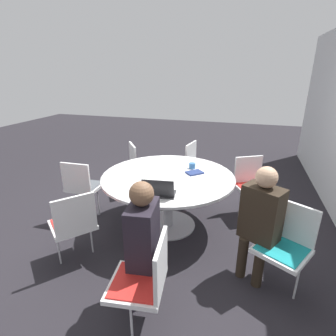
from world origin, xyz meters
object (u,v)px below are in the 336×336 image
object	(u,v)px
chair_2	(251,182)
laptop	(159,191)
chair_6	(74,222)
spiral_notebook	(195,173)
person_0	(141,237)
person_1	(260,217)
chair_3	(198,163)
chair_5	(82,184)
coffee_cup	(192,166)
chair_0	(145,278)
chair_4	(140,163)
chair_1	(286,241)

from	to	relation	value
chair_2	laptop	bearing A→B (deg)	23.41
chair_6	spiral_notebook	distance (m)	1.59
person_0	person_1	xyz separation A→B (m)	(-0.63, 0.96, 0.00)
chair_2	person_1	world-z (taller)	person_1
chair_3	person_0	bearing A→B (deg)	10.50
chair_2	person_1	distance (m)	1.33
chair_3	laptop	bearing A→B (deg)	8.04
chair_5	spiral_notebook	bearing A→B (deg)	8.26
chair_2	coffee_cup	xyz separation A→B (m)	(0.31, -0.81, 0.27)
chair_0	person_0	world-z (taller)	person_0
coffee_cup	chair_6	bearing A→B (deg)	-36.87
coffee_cup	chair_4	bearing A→B (deg)	-121.04
chair_2	chair_3	bearing A→B (deg)	-61.49
chair_4	person_1	xyz separation A→B (m)	(1.62, 1.90, 0.19)
chair_6	chair_3	bearing A→B (deg)	17.88
chair_6	person_0	xyz separation A→B (m)	(0.30, 0.90, 0.19)
chair_2	person_0	size ratio (longest dim) A/B	0.71
chair_5	chair_3	bearing A→B (deg)	42.01
chair_0	chair_1	distance (m)	1.36
chair_4	chair_5	bearing A→B (deg)	-59.23
chair_5	spiral_notebook	world-z (taller)	chair_5
chair_1	person_1	world-z (taller)	person_1
chair_1	chair_6	bearing A→B (deg)	37.50
coffee_cup	chair_3	bearing A→B (deg)	-174.78
coffee_cup	chair_2	bearing A→B (deg)	111.05
chair_2	person_1	bearing A→B (deg)	64.15
person_1	chair_6	bearing A→B (deg)	39.94
chair_2	coffee_cup	world-z (taller)	chair_2
chair_3	chair_5	bearing A→B (deg)	-35.75
chair_4	chair_5	world-z (taller)	same
chair_0	spiral_notebook	bearing A→B (deg)	-9.06
laptop	spiral_notebook	size ratio (longest dim) A/B	1.43
chair_4	coffee_cup	distance (m)	1.23
chair_1	chair_0	bearing A→B (deg)	66.25
spiral_notebook	chair_3	bearing A→B (deg)	-172.01
chair_6	coffee_cup	distance (m)	1.68
chair_0	chair_4	bearing A→B (deg)	15.58
chair_4	chair_6	xyz separation A→B (m)	(1.95, 0.04, 0.00)
person_0	coffee_cup	world-z (taller)	person_0
chair_1	chair_3	size ratio (longest dim) A/B	1.00
chair_6	coffee_cup	bearing A→B (deg)	3.40
person_1	chair_4	bearing A→B (deg)	-10.42
chair_2	coffee_cup	distance (m)	0.91
person_1	spiral_notebook	bearing A→B (deg)	-15.91
chair_4	chair_0	bearing A→B (deg)	-13.17
chair_3	chair_4	xyz separation A→B (m)	(0.27, -0.95, 0.00)
chair_0	spiral_notebook	distance (m)	1.70
chair_0	laptop	xyz separation A→B (m)	(-0.92, -0.19, 0.29)
chair_3	spiral_notebook	xyz separation A→B (m)	(1.06, 0.15, 0.24)
person_0	laptop	world-z (taller)	person_0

